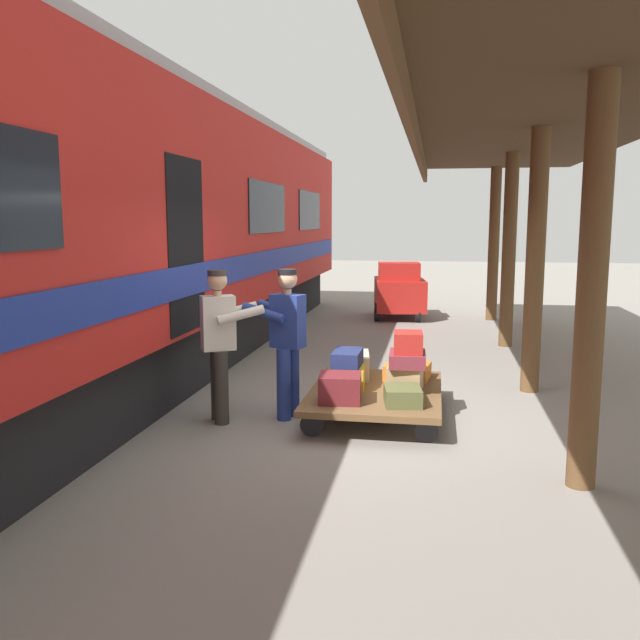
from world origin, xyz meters
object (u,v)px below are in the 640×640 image
Objects in this scene: suitcase_yellow_case at (347,377)px; porter_in_overalls at (286,338)px; suitcase_orange_carryall at (407,371)px; suitcase_red_plastic at (408,342)px; luggage_cart at (376,393)px; porter_by_door at (220,340)px; suitcase_tan_vintage at (405,378)px; suitcase_navy_fabric at (347,358)px; suitcase_olive_duffel at (403,396)px; baggage_tug at (399,291)px; suitcase_cream_canvas at (353,365)px; suitcase_burgundy_valise at (407,359)px; train_car at (66,235)px; suitcase_maroon_trunk at (340,388)px.

suitcase_yellow_case is 0.85m from porter_in_overalls.
suitcase_red_plastic is at bearing 92.38° from suitcase_orange_carryall.
suitcase_yellow_case is at bearing -0.00° from luggage_cart.
suitcase_tan_vintage is at bearing -166.22° from porter_by_door.
suitcase_navy_fabric is at bearing -1.59° from suitcase_tan_vintage.
suitcase_olive_duffel is 8.48m from baggage_tug.
baggage_tug reaches higher than suitcase_yellow_case.
baggage_tug is (-0.16, -7.88, 0.18)m from suitcase_yellow_case.
suitcase_cream_canvas is 0.37× the size of porter_by_door.
suitcase_burgundy_valise is at bearing -74.29° from suitcase_red_plastic.
suitcase_yellow_case is 0.95× the size of suitcase_orange_carryall.
porter_in_overalls is 0.93× the size of baggage_tug.
train_car is 48.85× the size of suitcase_maroon_trunk.
baggage_tug is (0.50, -7.88, 0.16)m from suitcase_tan_vintage.
porter_in_overalls is (0.67, 0.22, 0.48)m from suitcase_yellow_case.
suitcase_olive_duffel is 0.27× the size of porter_by_door.
porter_in_overalls reaches higher than suitcase_cream_canvas.
suitcase_yellow_case is (0.00, 0.58, -0.02)m from suitcase_cream_canvas.
porter_by_door is (1.35, 1.08, 0.46)m from suitcase_cream_canvas.
suitcase_cream_canvas is at bearing -129.64° from porter_in_overalls.
porter_by_door reaches higher than luggage_cart.
suitcase_tan_vintage reaches higher than suitcase_maroon_trunk.
suitcase_yellow_case is at bearing 94.03° from suitcase_navy_fabric.
suitcase_olive_duffel is 0.58m from suitcase_tan_vintage.
train_car is 42.10× the size of suitcase_orange_carryall.
luggage_cart is 1.24× the size of porter_in_overalls.
train_car is 4.27m from suitcase_burgundy_valise.
porter_by_door is 8.52m from baggage_tug.
suitcase_navy_fabric is 0.31× the size of porter_in_overalls.
suitcase_red_plastic is 0.21× the size of baggage_tug.
suitcase_tan_vintage reaches higher than suitcase_yellow_case.
porter_by_door is at bearing 13.78° from suitcase_tan_vintage.
train_car reaches higher than suitcase_orange_carryall.
suitcase_red_plastic is at bearing 137.45° from suitcase_cream_canvas.
suitcase_orange_carryall is 1.36× the size of suitcase_red_plastic.
suitcase_orange_carryall is at bearing -169.84° from train_car.
suitcase_orange_carryall is 0.68m from suitcase_burgundy_valise.
suitcase_olive_duffel is (-4.02, 0.44, -1.65)m from train_car.
suitcase_maroon_trunk is 1.17× the size of suitcase_red_plastic.
suitcase_navy_fabric is (0.00, 0.56, 0.20)m from suitcase_cream_canvas.
baggage_tug is at bearing -113.67° from train_car.
suitcase_navy_fabric reaches higher than suitcase_maroon_trunk.
suitcase_red_plastic is 2.09m from porter_by_door.
porter_by_door is at bearing 12.09° from suitcase_red_plastic.
baggage_tug reaches higher than suitcase_orange_carryall.
suitcase_maroon_trunk reaches higher than suitcase_yellow_case.
train_car reaches higher than porter_by_door.
suitcase_burgundy_valise is 7.93m from baggage_tug.
porter_by_door reaches higher than suitcase_navy_fabric.
luggage_cart is 4.58× the size of suitcase_olive_duffel.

